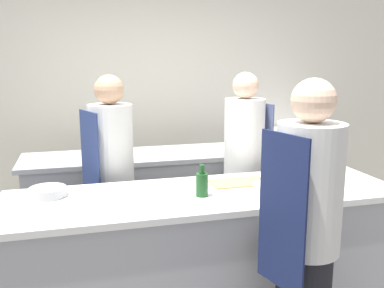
{
  "coord_description": "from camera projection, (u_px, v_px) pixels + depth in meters",
  "views": [
    {
      "loc": [
        -0.78,
        -2.53,
        1.79
      ],
      "look_at": [
        0.0,
        0.35,
        1.19
      ],
      "focal_mm": 40.0,
      "sensor_mm": 36.0,
      "label": 1
    }
  ],
  "objects": [
    {
      "name": "bottle_vinegar",
      "position": [
        314.0,
        175.0,
        2.85
      ],
      "size": [
        0.07,
        0.07,
        0.21
      ],
      "color": "#B2A84C",
      "rests_on": "prep_counter"
    },
    {
      "name": "chef_at_pass_far",
      "position": [
        112.0,
        184.0,
        3.28
      ],
      "size": [
        0.39,
        0.37,
        1.67
      ],
      "rotation": [
        0.0,
        0.0,
        1.92
      ],
      "color": "black",
      "rests_on": "ground_plane"
    },
    {
      "name": "cutting_board",
      "position": [
        238.0,
        182.0,
        2.96
      ],
      "size": [
        0.39,
        0.22,
        0.01
      ],
      "color": "tan",
      "rests_on": "prep_counter"
    },
    {
      "name": "chef_at_prep_near",
      "position": [
        305.0,
        237.0,
        2.27
      ],
      "size": [
        0.4,
        0.39,
        1.69
      ],
      "rotation": [
        0.0,
        0.0,
        1.84
      ],
      "color": "black",
      "rests_on": "ground_plane"
    },
    {
      "name": "oven_range",
      "position": [
        285.0,
        174.0,
        4.86
      ],
      "size": [
        0.78,
        0.71,
        0.99
      ],
      "color": "#A8AAAF",
      "rests_on": "ground_plane"
    },
    {
      "name": "bottle_wine",
      "position": [
        287.0,
        174.0,
        2.86
      ],
      "size": [
        0.09,
        0.09,
        0.23
      ],
      "color": "silver",
      "rests_on": "prep_counter"
    },
    {
      "name": "cup",
      "position": [
        315.0,
        170.0,
        3.14
      ],
      "size": [
        0.07,
        0.07,
        0.09
      ],
      "color": "#B2382D",
      "rests_on": "prep_counter"
    },
    {
      "name": "chef_at_stove",
      "position": [
        244.0,
        173.0,
        3.57
      ],
      "size": [
        0.37,
        0.36,
        1.68
      ],
      "rotation": [
        0.0,
        0.0,
        -1.33
      ],
      "color": "black",
      "rests_on": "ground_plane"
    },
    {
      "name": "bowl_mixing_large",
      "position": [
        48.0,
        192.0,
        2.67
      ],
      "size": [
        0.23,
        0.23,
        0.06
      ],
      "color": "#B7BABC",
      "rests_on": "prep_counter"
    },
    {
      "name": "pass_counter",
      "position": [
        153.0,
        202.0,
        3.98
      ],
      "size": [
        2.3,
        0.65,
        0.94
      ],
      "color": "#A8AAAF",
      "rests_on": "ground_plane"
    },
    {
      "name": "bottle_olive_oil",
      "position": [
        202.0,
        184.0,
        2.67
      ],
      "size": [
        0.08,
        0.08,
        0.2
      ],
      "color": "#19471E",
      "rests_on": "prep_counter"
    },
    {
      "name": "prep_counter",
      "position": [
        206.0,
        259.0,
        2.85
      ],
      "size": [
        2.56,
        0.77,
        0.94
      ],
      "color": "#A8AAAF",
      "rests_on": "ground_plane"
    },
    {
      "name": "bowl_prep_small",
      "position": [
        273.0,
        191.0,
        2.67
      ],
      "size": [
        0.25,
        0.25,
        0.08
      ],
      "color": "white",
      "rests_on": "prep_counter"
    },
    {
      "name": "wall_back",
      "position": [
        150.0,
        94.0,
        4.69
      ],
      "size": [
        8.0,
        0.06,
        2.8
      ],
      "color": "silver",
      "rests_on": "ground_plane"
    }
  ]
}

